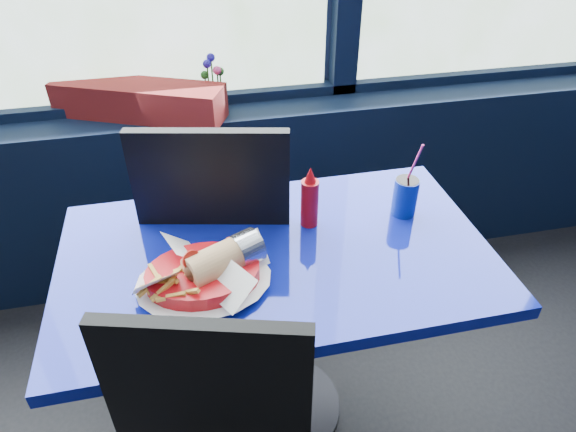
% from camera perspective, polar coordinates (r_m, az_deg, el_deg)
% --- Properties ---
extents(window_sill, '(5.00, 0.26, 0.80)m').
position_cam_1_polar(window_sill, '(2.34, -12.62, 2.01)').
color(window_sill, black).
rests_on(window_sill, ground).
extents(near_table, '(1.20, 0.70, 0.75)m').
position_cam_1_polar(near_table, '(1.57, -1.20, -9.05)').
color(near_table, black).
rests_on(near_table, ground).
extents(chair_near_back, '(0.57, 0.57, 1.05)m').
position_cam_1_polar(chair_near_back, '(1.76, -9.10, -1.96)').
color(chair_near_back, black).
rests_on(chair_near_back, ground).
extents(planter_box, '(0.68, 0.43, 0.13)m').
position_cam_1_polar(planter_box, '(2.13, -16.23, 12.27)').
color(planter_box, maroon).
rests_on(planter_box, window_sill).
extents(flower_vase, '(0.14, 0.15, 0.23)m').
position_cam_1_polar(flower_vase, '(2.11, -8.20, 13.27)').
color(flower_vase, silver).
rests_on(flower_vase, window_sill).
extents(food_basket, '(0.32, 0.29, 0.11)m').
position_cam_1_polar(food_basket, '(1.33, -9.14, -6.24)').
color(food_basket, '#B50C12').
rests_on(food_basket, near_table).
extents(ketchup_bottle, '(0.05, 0.05, 0.20)m').
position_cam_1_polar(ketchup_bottle, '(1.49, 2.42, 1.83)').
color(ketchup_bottle, '#B50C12').
rests_on(ketchup_bottle, near_table).
extents(soda_cup, '(0.07, 0.07, 0.25)m').
position_cam_1_polar(soda_cup, '(1.59, 12.89, 2.19)').
color(soda_cup, navy).
rests_on(soda_cup, near_table).
extents(napkin, '(0.23, 0.23, 0.00)m').
position_cam_1_polar(napkin, '(1.24, -12.79, -13.36)').
color(napkin, white).
rests_on(napkin, near_table).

